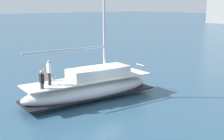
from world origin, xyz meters
TOP-DOWN VIEW (x-y plane):
  - ground_plane at (0.00, 0.00)m, footprint 400.00×400.00m
  - main_sailboat at (-0.05, -0.88)m, footprint 3.41×9.80m

SIDE VIEW (x-z plane):
  - ground_plane at x=0.00m, z-range 0.00..0.00m
  - main_sailboat at x=-0.05m, z-range -5.02..6.82m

